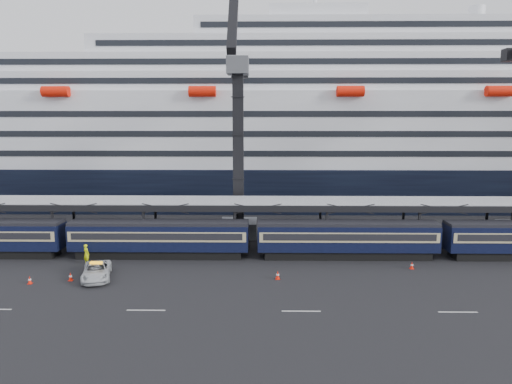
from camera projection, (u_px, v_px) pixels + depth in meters
ground at (462, 293)px, 38.82m from camera, size 260.00×260.00×0.00m
train at (379, 238)px, 48.42m from camera, size 133.05×3.00×4.05m
canopy at (412, 203)px, 51.83m from camera, size 130.00×6.25×5.53m
cruise_ship at (351, 133)px, 82.34m from camera, size 214.09×28.84×34.00m
crane_dark_near at (238, 142)px, 55.61m from camera, size 4.50×17.75×35.08m
pickup_truck at (97, 271)px, 42.17m from camera, size 3.73×5.72×1.46m
worker at (86, 254)px, 46.56m from camera, size 0.90×0.83×2.05m
traffic_cone_a at (71, 276)px, 41.73m from camera, size 0.39×0.39×0.79m
traffic_cone_b at (30, 280)px, 40.93m from camera, size 0.37×0.37×0.73m
traffic_cone_c at (278, 275)px, 42.12m from camera, size 0.41×0.41×0.81m
traffic_cone_d at (412, 265)px, 45.05m from camera, size 0.37×0.37×0.74m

